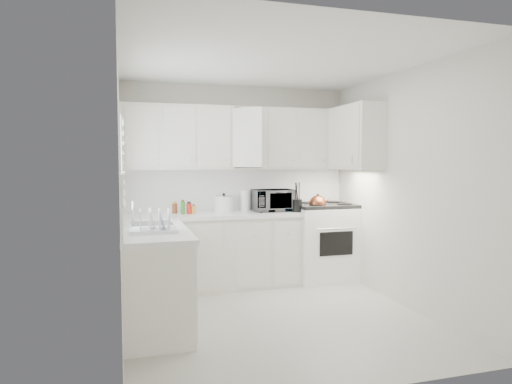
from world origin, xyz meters
name	(u,v)px	position (x,y,z in m)	size (l,w,h in m)	color
floor	(275,318)	(0.00, 0.00, 0.00)	(3.20, 3.20, 0.00)	beige
ceiling	(276,61)	(0.00, 0.00, 2.60)	(3.20, 3.20, 0.00)	white
wall_back	(237,184)	(0.00, 1.60, 1.30)	(3.00, 3.00, 0.00)	beige
wall_front	(351,207)	(0.00, -1.60, 1.30)	(3.00, 3.00, 0.00)	beige
wall_left	(121,195)	(-1.50, 0.00, 1.30)	(3.20, 3.20, 0.00)	beige
wall_right	(405,189)	(1.50, 0.00, 1.30)	(3.20, 3.20, 0.00)	beige
window_blinds	(122,167)	(-1.48, 0.35, 1.55)	(0.06, 0.96, 1.06)	white
lower_cabinets_back	(213,252)	(-0.39, 1.30, 0.45)	(2.22, 0.60, 0.90)	beige
lower_cabinets_left	(154,278)	(-1.20, 0.20, 0.45)	(0.60, 1.60, 0.90)	beige
countertop_back	(213,215)	(-0.39, 1.29, 0.93)	(2.24, 0.64, 0.05)	silver
countertop_left	(154,231)	(-1.19, 0.20, 0.93)	(0.64, 1.62, 0.05)	silver
backsplash_back	(237,189)	(0.00, 1.59, 1.23)	(2.98, 0.02, 0.55)	silver
backsplash_left	(122,201)	(-1.49, 0.20, 1.23)	(0.02, 1.60, 0.55)	silver
upper_cabinets_back	(240,169)	(0.00, 1.44, 1.50)	(3.00, 0.33, 0.80)	beige
upper_cabinets_right	(355,170)	(1.33, 0.82, 1.50)	(0.33, 0.90, 0.80)	beige
sink	(152,212)	(-1.19, 0.55, 1.07)	(0.42, 0.38, 0.30)	gray
stove	(325,231)	(1.14, 1.29, 0.66)	(0.86, 0.70, 1.32)	white
tea_kettle	(318,202)	(0.96, 1.13, 1.07)	(0.27, 0.23, 0.25)	brown
frying_pan	(332,207)	(1.32, 1.45, 0.96)	(0.25, 0.42, 0.04)	black
microwave	(273,198)	(0.41, 1.31, 1.12)	(0.51, 0.28, 0.35)	gray
rice_cooker	(224,203)	(-0.23, 1.41, 1.07)	(0.24, 0.24, 0.24)	white
paper_towel	(245,201)	(0.07, 1.44, 1.08)	(0.12, 0.12, 0.27)	white
utensil_crock	(297,197)	(0.68, 1.13, 1.15)	(0.13, 0.13, 0.39)	black
dish_rack	(153,219)	(-1.21, -0.05, 1.07)	(0.43, 0.32, 0.24)	white
spice_left_0	(175,208)	(-0.85, 1.42, 1.02)	(0.06, 0.06, 0.13)	brown
spice_left_1	(182,209)	(-0.78, 1.33, 1.02)	(0.06, 0.06, 0.13)	#2F822B
spice_left_2	(187,208)	(-0.70, 1.42, 1.02)	(0.06, 0.06, 0.13)	red
spice_left_3	(194,208)	(-0.62, 1.33, 1.02)	(0.06, 0.06, 0.13)	orange
sauce_right_0	(281,203)	(0.58, 1.46, 1.05)	(0.06, 0.06, 0.19)	red
sauce_right_1	(287,203)	(0.64, 1.40, 1.05)	(0.06, 0.06, 0.19)	orange
sauce_right_2	(289,202)	(0.69, 1.46, 1.05)	(0.06, 0.06, 0.19)	brown
sauce_right_3	(294,203)	(0.74, 1.40, 1.05)	(0.06, 0.06, 0.19)	black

